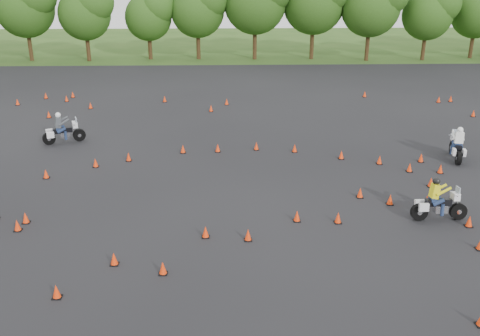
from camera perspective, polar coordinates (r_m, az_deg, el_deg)
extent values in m
plane|color=#2D5119|center=(21.49, 0.33, -6.85)|extent=(140.00, 140.00, 0.00)
plane|color=black|center=(26.93, -0.13, -0.84)|extent=(62.00, 62.00, 0.00)
cone|color=#FA370A|center=(29.03, -15.16, 0.53)|extent=(0.26, 0.26, 0.45)
cone|color=#FA370A|center=(30.41, 5.85, 2.12)|extent=(0.26, 0.26, 0.45)
cone|color=#FA370A|center=(45.10, -20.01, 7.25)|extent=(0.26, 0.26, 0.45)
cone|color=#FA370A|center=(23.81, -21.91, -4.96)|extent=(0.26, 0.26, 0.45)
cone|color=#FA370A|center=(22.47, 10.42, -5.25)|extent=(0.26, 0.26, 0.45)
cone|color=#FA370A|center=(18.50, -19.00, -12.36)|extent=(0.26, 0.26, 0.45)
cone|color=#FA370A|center=(29.70, 10.76, 1.38)|extent=(0.26, 0.26, 0.45)
cone|color=#FA370A|center=(30.28, -6.11, 2.03)|extent=(0.26, 0.26, 0.45)
cone|color=#FA370A|center=(30.34, 18.75, 1.02)|extent=(0.26, 0.26, 0.45)
cone|color=#FA370A|center=(25.05, 19.30, -3.29)|extent=(0.26, 0.26, 0.45)
cone|color=#FA370A|center=(21.05, -3.70, -6.83)|extent=(0.26, 0.26, 0.45)
cone|color=#FA370A|center=(39.34, -19.73, 5.39)|extent=(0.26, 0.26, 0.45)
cone|color=#FA370A|center=(44.07, 13.16, 7.68)|extent=(0.26, 0.26, 0.45)
cone|color=#FA370A|center=(30.30, -2.39, 2.14)|extent=(0.26, 0.26, 0.45)
cone|color=#FA370A|center=(29.39, 14.66, 0.84)|extent=(0.26, 0.26, 0.45)
cone|color=#FA370A|center=(18.91, -8.23, -10.53)|extent=(0.26, 0.26, 0.45)
cone|color=#FA370A|center=(23.27, -22.66, -5.68)|extent=(0.26, 0.26, 0.45)
cone|color=#FA370A|center=(40.73, 23.64, 5.36)|extent=(0.26, 0.26, 0.45)
cone|color=#FA370A|center=(41.78, -8.05, 7.30)|extent=(0.26, 0.26, 0.45)
cone|color=#FA370A|center=(25.02, 12.69, -2.60)|extent=(0.26, 0.26, 0.45)
cone|color=#FA370A|center=(20.79, 0.86, -7.16)|extent=(0.26, 0.26, 0.45)
cone|color=#FA370A|center=(28.74, 17.64, 0.05)|extent=(0.26, 0.26, 0.45)
cone|color=#FA370A|center=(22.09, 24.27, -7.41)|extent=(0.26, 0.26, 0.45)
cone|color=#FA370A|center=(43.77, -22.65, 6.51)|extent=(0.26, 0.26, 0.45)
cone|color=#FA370A|center=(43.62, -18.02, 7.06)|extent=(0.26, 0.26, 0.45)
cone|color=#FA370A|center=(38.70, -3.11, 6.36)|extent=(0.26, 0.26, 0.45)
cone|color=#FA370A|center=(24.64, 15.72, -3.28)|extent=(0.26, 0.26, 0.45)
cone|color=#FA370A|center=(43.93, 20.44, 6.86)|extent=(0.26, 0.26, 0.45)
cone|color=#FA370A|center=(40.94, -15.67, 6.43)|extent=(0.26, 0.26, 0.45)
cone|color=#FA370A|center=(19.76, -13.29, -9.42)|extent=(0.26, 0.26, 0.45)
cone|color=#FA370A|center=(40.53, -1.43, 7.07)|extent=(0.26, 0.26, 0.45)
cone|color=#FA370A|center=(22.37, 6.09, -5.13)|extent=(0.26, 0.26, 0.45)
cone|color=#FA370A|center=(27.15, 19.69, -1.45)|extent=(0.26, 0.26, 0.45)
cone|color=#FA370A|center=(23.72, 23.26, -5.27)|extent=(0.26, 0.26, 0.45)
cone|color=#FA370A|center=(29.06, 20.60, -0.09)|extent=(0.26, 0.26, 0.45)
cone|color=#FA370A|center=(28.26, -20.00, -0.60)|extent=(0.26, 0.26, 0.45)
cone|color=#FA370A|center=(44.51, 21.56, 6.88)|extent=(0.26, 0.26, 0.45)
cone|color=#FA370A|center=(30.61, 1.75, 2.36)|extent=(0.26, 0.26, 0.45)
cone|color=#FA370A|center=(44.80, -17.41, 7.48)|extent=(0.26, 0.26, 0.45)
cone|color=#FA370A|center=(29.50, -11.80, 1.17)|extent=(0.26, 0.26, 0.45)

